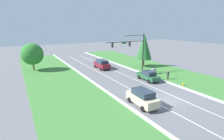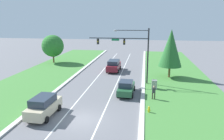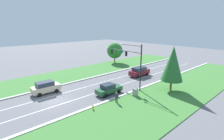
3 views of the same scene
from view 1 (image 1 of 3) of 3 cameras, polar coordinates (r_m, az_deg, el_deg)
ground_plane at (r=24.47m, az=17.29°, el=-9.30°), size 160.00×160.00×0.00m
curb_strip_right at (r=28.60m, az=25.23°, el=-6.43°), size 0.50×90.00×0.15m
curb_strip_left at (r=21.00m, az=6.28°, el=-12.53°), size 0.50×90.00×0.15m
grass_verge_right at (r=32.87m, az=30.64°, el=-4.56°), size 10.00×90.00×0.08m
grass_verge_left at (r=18.80m, az=-7.46°, el=-16.12°), size 10.00×90.00×0.08m
lane_stripe_inner_left at (r=23.28m, az=14.17°, el=-10.31°), size 0.14×81.00×0.01m
lane_stripe_inner_right at (r=25.73m, az=20.11°, el=-8.35°), size 0.14×81.00×0.01m
traffic_signal_mast at (r=34.80m, az=7.03°, el=7.29°), size 8.57×0.41×8.00m
forest_sedan at (r=31.84m, az=11.73°, el=-1.81°), size 2.11×4.61×1.76m
champagne_suv at (r=21.86m, az=9.87°, el=-8.80°), size 2.16×4.58×2.01m
burgundy_suv at (r=39.86m, az=-3.30°, el=1.93°), size 2.27×5.11×2.01m
utility_cabinet at (r=36.02m, az=13.42°, el=-0.41°), size 0.70×0.60×1.28m
pedestrian at (r=33.09m, az=17.79°, el=-1.47°), size 0.40×0.24×1.69m
fire_hydrant at (r=30.45m, az=22.20°, el=-4.37°), size 0.34×0.20×0.70m
conifer_near_right_tree at (r=41.66m, az=10.48°, el=7.50°), size 3.64×3.64×7.71m
oak_near_left_tree at (r=41.10m, az=-24.59°, el=4.75°), size 4.61×4.61×5.96m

